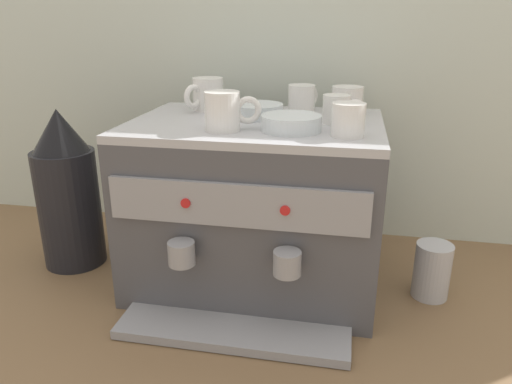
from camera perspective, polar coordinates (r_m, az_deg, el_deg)
ground_plane at (r=1.27m, az=0.00°, el=-9.85°), size 4.00×4.00×0.00m
tiled_backsplash_wall at (r=1.44m, az=2.72°, el=16.58°), size 2.80×0.03×1.09m
espresso_machine at (r=1.18m, az=-0.05°, el=-1.47°), size 0.58×0.53×0.41m
ceramic_cup_0 at (r=1.26m, az=-5.82°, el=11.39°), size 0.08×0.11×0.08m
ceramic_cup_1 at (r=0.99m, az=10.74°, el=8.42°), size 0.07×0.10×0.07m
ceramic_cup_2 at (r=1.23m, az=5.49°, el=10.91°), size 0.07×0.10×0.07m
ceramic_cup_3 at (r=1.23m, az=10.75°, el=10.59°), size 0.08×0.11×0.07m
ceramic_cup_4 at (r=1.02m, az=-3.72°, el=9.50°), size 0.11×0.08×0.08m
ceramic_cup_5 at (r=1.11m, az=9.64°, el=9.58°), size 0.10×0.06×0.06m
ceramic_bowl_0 at (r=1.17m, az=0.18°, el=9.54°), size 0.12×0.12×0.03m
ceramic_bowl_1 at (r=1.03m, az=4.16°, el=8.09°), size 0.13×0.13×0.03m
coffee_grinder at (r=1.35m, az=-21.33°, el=-0.04°), size 0.16×0.16×0.42m
milk_pitcher at (r=1.23m, az=20.02°, el=-8.69°), size 0.08×0.08×0.14m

